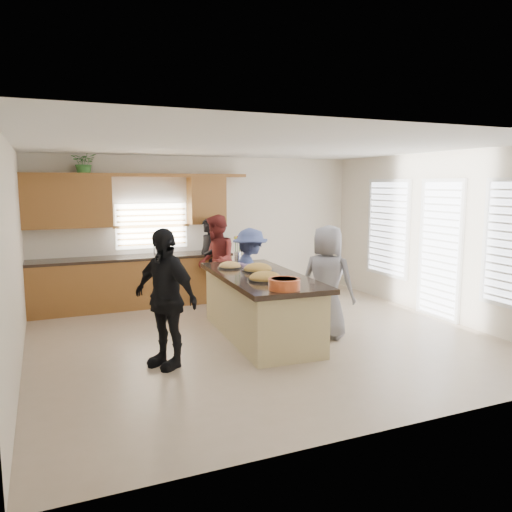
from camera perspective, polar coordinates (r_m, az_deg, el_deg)
name	(u,v)px	position (r m, az deg, el deg)	size (l,w,h in m)	color
floor	(263,338)	(7.50, 0.77, -9.39)	(6.50, 6.50, 0.00)	tan
room_shell	(263,210)	(7.15, 0.80, 5.28)	(6.52, 6.02, 2.81)	silver
back_cabinetry	(130,258)	(9.47, -14.20, -0.26)	(4.08, 0.66, 2.46)	olive
right_wall_glazing	(442,240)	(8.90, 20.49, 1.74)	(0.06, 4.00, 2.25)	white
island	(260,307)	(7.46, 0.48, -5.86)	(1.29, 2.76, 0.95)	#CBB97E
platter_front	(265,279)	(6.88, 1.07, -2.59)	(0.50, 0.50, 0.20)	black
platter_mid	(258,269)	(7.61, 0.21, -1.54)	(0.48, 0.48, 0.20)	black
platter_back	(230,266)	(7.90, -3.00, -1.19)	(0.38, 0.38, 0.16)	black
salad_bowl	(284,283)	(6.29, 3.26, -3.15)	(0.40, 0.40, 0.14)	#CC5125
clear_cup	(312,280)	(6.68, 6.45, -2.76)	(0.07, 0.07, 0.10)	white
plate_stack	(245,265)	(8.03, -1.30, -1.02)	(0.25, 0.25, 0.06)	#AE83BF
flower_vase	(238,248)	(8.50, -2.11, 0.97)	(0.14, 0.14, 0.44)	silver
potted_plant	(85,163)	(9.38, -19.00, 10.06)	(0.43, 0.37, 0.48)	#387930
woman_left_back	(209,260)	(9.60, -5.40, -0.51)	(0.60, 0.39, 1.63)	black
woman_left_mid	(216,261)	(9.22, -4.55, -0.59)	(0.83, 0.65, 1.72)	maroon
woman_left_front	(165,298)	(6.29, -10.38, -4.75)	(1.02, 0.43, 1.74)	black
woman_right_back	(250,275)	(8.22, -0.64, -2.22)	(1.00, 0.58, 1.56)	#38467C
woman_right_front	(327,282)	(7.44, 8.14, -2.93)	(0.82, 0.53, 1.68)	gray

